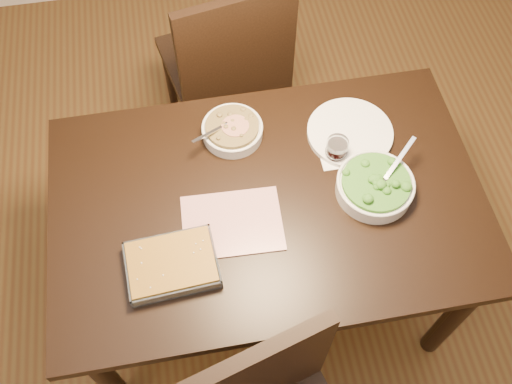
{
  "coord_description": "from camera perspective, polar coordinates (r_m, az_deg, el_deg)",
  "views": [
    {
      "loc": [
        -0.2,
        -0.9,
        2.34
      ],
      "look_at": [
        -0.04,
        0.0,
        0.8
      ],
      "focal_mm": 40.0,
      "sensor_mm": 36.0,
      "label": 1
    }
  ],
  "objects": [
    {
      "name": "ground",
      "position": [
        2.51,
        0.88,
        -9.3
      ],
      "size": [
        4.0,
        4.0,
        0.0
      ],
      "primitive_type": "plane",
      "color": "#492B14",
      "rests_on": "ground"
    },
    {
      "name": "dinner_plate",
      "position": [
        2.0,
        9.37,
        5.88
      ],
      "size": [
        0.3,
        0.3,
        0.02
      ],
      "primitive_type": "cylinder",
      "color": "white",
      "rests_on": "table"
    },
    {
      "name": "baking_dish",
      "position": [
        1.73,
        -8.4,
        -7.2
      ],
      "size": [
        0.28,
        0.21,
        0.05
      ],
      "rotation": [
        0.0,
        0.0,
        0.06
      ],
      "color": "silver",
      "rests_on": "table"
    },
    {
      "name": "table",
      "position": [
        1.92,
        1.14,
        -2.11
      ],
      "size": [
        1.4,
        0.9,
        0.75
      ],
      "color": "black",
      "rests_on": "ground"
    },
    {
      "name": "magazine_a",
      "position": [
        1.79,
        -2.4,
        -3.11
      ],
      "size": [
        0.32,
        0.24,
        0.01
      ],
      "primitive_type": "cube",
      "rotation": [
        0.0,
        0.0,
        -0.04
      ],
      "color": "#A42F3F",
      "rests_on": "table"
    },
    {
      "name": "coaster",
      "position": [
        1.94,
        7.91,
        3.53
      ],
      "size": [
        0.1,
        0.1,
        0.0
      ],
      "primitive_type": "cube",
      "color": "white",
      "rests_on": "table"
    },
    {
      "name": "broccoli_bowl",
      "position": [
        1.86,
        11.82,
        0.63
      ],
      "size": [
        0.25,
        0.25,
        0.1
      ],
      "color": "silver",
      "rests_on": "table"
    },
    {
      "name": "chair_far",
      "position": [
        2.45,
        -2.82,
        12.61
      ],
      "size": [
        0.55,
        0.55,
        1.0
      ],
      "rotation": [
        0.0,
        0.0,
        3.34
      ],
      "color": "black",
      "rests_on": "ground"
    },
    {
      "name": "wine_tumbler",
      "position": [
        1.91,
        8.07,
        4.28
      ],
      "size": [
        0.07,
        0.07,
        0.08
      ],
      "color": "black",
      "rests_on": "coaster"
    },
    {
      "name": "stew_bowl",
      "position": [
        1.96,
        -2.38,
        6.24
      ],
      "size": [
        0.21,
        0.21,
        0.08
      ],
      "color": "silver",
      "rests_on": "table"
    }
  ]
}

